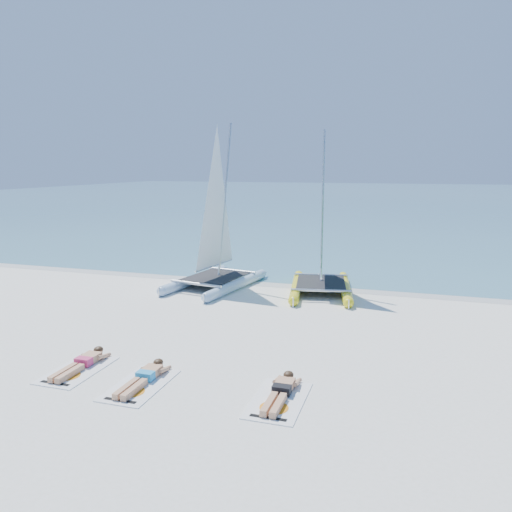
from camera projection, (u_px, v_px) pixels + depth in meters
The scene contains 11 objects.
ground at pixel (226, 325), 14.44m from camera, with size 140.00×140.00×0.00m, color white.
sea at pixel (377, 197), 73.59m from camera, with size 140.00×115.00×0.01m, color #67A1AC.
wet_sand_strip at pixel (276, 283), 19.60m from camera, with size 140.00×1.40×0.01m, color silver.
catamaran_blue at pixel (216, 237), 18.75m from camera, with size 2.99×4.98×6.36m.
catamaran_yellow at pixel (322, 239), 18.29m from camera, with size 2.87×4.88×6.06m.
towel_a at pixel (78, 370), 11.23m from camera, with size 1.00×1.85×0.02m, color white.
sunbather_a at pixel (83, 362), 11.39m from camera, with size 0.37×1.73×0.26m.
towel_b at pixel (140, 385), 10.46m from camera, with size 1.00×1.85×0.02m, color white.
sunbather_b at pixel (144, 377), 10.62m from camera, with size 0.37×1.73×0.26m.
towel_c at pixel (279, 400), 9.79m from camera, with size 1.00×1.85×0.02m, color white.
sunbather_c at pixel (281, 391), 9.95m from camera, with size 0.37×1.73×0.26m.
Camera 1 is at (4.97, -12.95, 4.55)m, focal length 35.00 mm.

